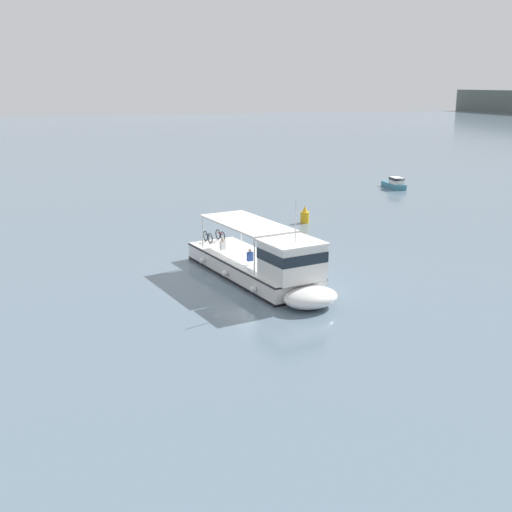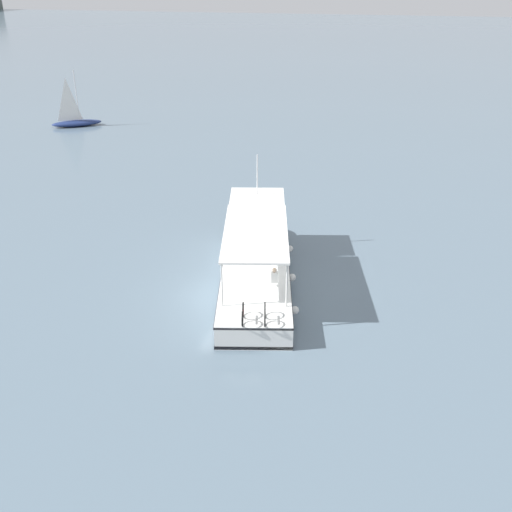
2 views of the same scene
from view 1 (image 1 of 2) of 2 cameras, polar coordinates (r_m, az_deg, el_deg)
ground_plane at (r=38.70m, az=0.52°, el=-1.24°), size 400.00×400.00×0.00m
ferry_main at (r=35.70m, az=0.80°, el=-0.97°), size 13.07×5.78×5.32m
motorboat_far_left at (r=70.55m, az=12.40°, el=6.42°), size 3.67×1.51×1.26m
channel_buoy at (r=51.81m, az=4.42°, el=3.62°), size 0.70×0.70×1.40m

